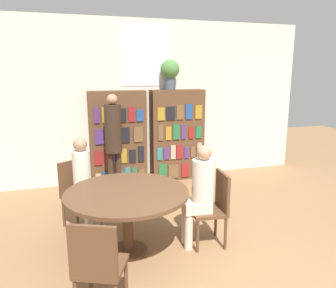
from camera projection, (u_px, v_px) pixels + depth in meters
wall_back at (145, 101)px, 6.20m from camera, size 6.40×0.07×3.00m
bookshelf_left at (118, 138)px, 5.99m from camera, size 1.02×0.34×1.73m
bookshelf_right at (177, 135)px, 6.32m from camera, size 1.02×0.34×1.73m
flower_vase at (170, 71)px, 6.02m from camera, size 0.35×0.35×0.55m
reading_table at (127, 200)px, 3.69m from camera, size 1.39×1.39×0.75m
chair_near_camera at (98, 264)px, 2.72m from camera, size 0.53×0.53×0.89m
chair_left_side at (77, 190)px, 4.40m from camera, size 0.55×0.55×0.89m
chair_far_side at (214, 205)px, 3.92m from camera, size 0.44×0.44×0.89m
seated_reader_left at (84, 180)px, 4.24m from camera, size 0.36×0.39×1.24m
seated_reader_right at (200, 190)px, 3.84m from camera, size 0.39×0.30×1.24m
librarian_standing at (113, 135)px, 5.44m from camera, size 0.28×0.55×1.70m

